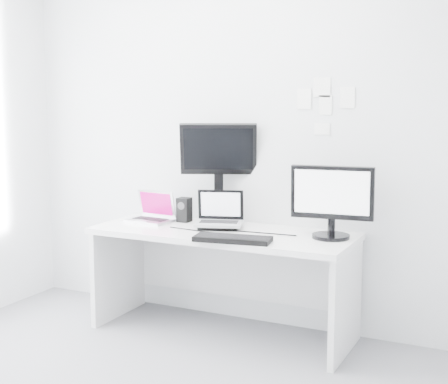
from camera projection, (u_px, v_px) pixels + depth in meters
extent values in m
plane|color=silver|center=(244.00, 137.00, 4.66)|extent=(3.60, 0.00, 3.60)
cube|color=white|center=(223.00, 282.00, 4.49)|extent=(1.80, 0.70, 0.73)
cube|color=#B8B8BD|center=(149.00, 206.00, 4.72)|extent=(0.33, 0.26, 0.24)
cube|color=black|center=(184.00, 210.00, 4.74)|extent=(0.10, 0.10, 0.18)
cube|color=#9FA2A6|center=(219.00, 210.00, 4.48)|extent=(0.38, 0.34, 0.27)
cube|color=black|center=(219.00, 172.00, 4.68)|extent=(0.58, 0.40, 0.74)
cube|color=black|center=(332.00, 201.00, 4.16)|extent=(0.56, 0.31, 0.49)
cube|color=black|center=(233.00, 239.00, 4.10)|extent=(0.51, 0.25, 0.03)
ellipsoid|color=black|center=(248.00, 241.00, 4.04)|extent=(0.10, 0.07, 0.03)
cube|color=white|center=(304.00, 99.00, 4.42)|extent=(0.10, 0.00, 0.14)
cube|color=white|center=(325.00, 105.00, 4.36)|extent=(0.09, 0.00, 0.13)
cube|color=white|center=(347.00, 97.00, 4.29)|extent=(0.10, 0.00, 0.14)
cube|color=white|center=(322.00, 129.00, 4.39)|extent=(0.11, 0.00, 0.08)
cube|color=white|center=(322.00, 87.00, 4.35)|extent=(0.12, 0.00, 0.13)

